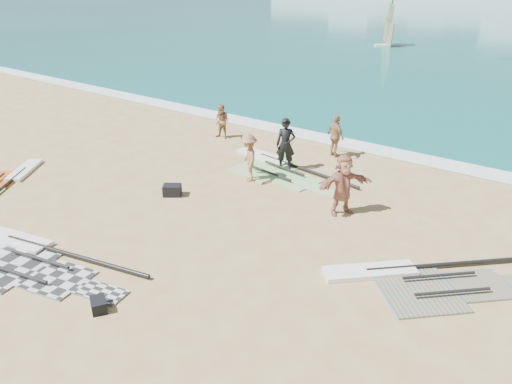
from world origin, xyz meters
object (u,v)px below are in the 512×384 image
Objects in this scene: rig_red at (1,181)px; beachgoer_left at (222,122)px; rig_orange at (419,279)px; person_wetsuit at (286,145)px; gear_bag_near at (172,190)px; beachgoer_right at (343,185)px; rig_grey at (29,257)px; gear_bag_far at (99,305)px; rig_green at (276,167)px; beachgoer_back at (336,136)px; beachgoer_mid at (249,158)px.

beachgoer_left is at bearing 124.22° from rig_red.
person_wetsuit is (-6.80, 4.20, 0.95)m from rig_orange.
beachgoer_right is (5.19, 2.24, 0.78)m from gear_bag_near.
beachgoer_right is (5.27, 7.38, 0.92)m from rig_grey.
gear_bag_far is at bearing -59.26° from gear_bag_near.
rig_orange is 8.27× the size of gear_bag_near.
beachgoer_right is (-3.32, 2.17, 0.92)m from rig_orange.
rig_red is at bearing 145.92° from rig_grey.
rig_green reaches higher than rig_orange.
rig_orange is 2.54× the size of beachgoer_right.
gear_bag_near is at bearing 145.61° from beachgoer_right.
rig_red is 10.28× the size of gear_bag_far.
rig_orange is (7.14, -4.11, -0.00)m from rig_green.
gear_bag_near is (5.77, 2.89, 0.14)m from rig_red.
beachgoer_back is at bearing 74.12° from rig_green.
beachgoer_back is (-0.71, 12.08, 0.73)m from gear_bag_far.
rig_red is 2.39× the size of person_wetsuit.
beachgoer_left is 0.89× the size of beachgoer_mid.
beachgoer_mid is at bearing 91.44° from rig_red.
beachgoer_back is at bearing 87.35° from rig_orange.
beachgoer_mid reaches higher than beachgoer_left.
rig_red is at bearing 147.31° from beachgoer_right.
gear_bag_near is (-1.36, -4.18, 0.14)m from rig_green.
rig_red is 6.45m from gear_bag_near.
beachgoer_mid is (1.25, 2.59, 0.68)m from gear_bag_near.
gear_bag_far reaches higher than rig_orange.
beachgoer_left is (3.03, 8.68, 0.72)m from rig_red.
gear_bag_far is (3.28, -0.25, 0.09)m from rig_grey.
rig_grey is at bearing 176.68° from beachgoer_right.
rig_red is at bearing -161.85° from person_wetsuit.
beachgoer_back is (2.49, 6.70, 0.68)m from gear_bag_near.
rig_grey is at bearing 31.91° from rig_red.
gear_bag_far is 0.24× the size of beachgoer_right.
beachgoer_mid is at bearing 103.75° from gear_bag_far.
beachgoer_mid reaches higher than gear_bag_near.
beachgoer_right reaches higher than rig_grey.
rig_red is 2.48× the size of beachgoer_right.
rig_green is at bearing -27.13° from beachgoer_left.
rig_orange reaches higher than rig_red.
rig_grey is 5.14m from gear_bag_near.
beachgoer_back is at bearing 117.64° from beachgoer_mid.
beachgoer_left reaches higher than rig_orange.
person_wetsuit is at bearing 91.99° from beachgoer_right.
beachgoer_back reaches higher than gear_bag_far.
rig_green is 1.23× the size of rig_red.
gear_bag_far is 12.13m from beachgoer_back.
rig_grey is at bearing 166.37° from rig_orange.
rig_green is 12.64× the size of gear_bag_far.
beachgoer_back is (1.25, 4.10, -0.00)m from beachgoer_mid.
beachgoer_left reaches higher than gear_bag_near.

